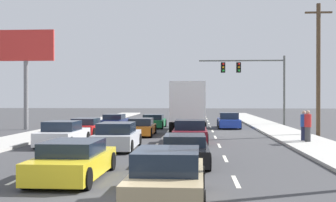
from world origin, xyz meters
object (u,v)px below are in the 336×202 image
Objects in this scene: car_black at (185,150)px; car_tan at (168,178)px; car_red at (86,127)px; car_green at (154,122)px; car_navy at (115,121)px; utility_pole_mid at (318,68)px; car_silver at (117,137)px; car_blue at (229,121)px; car_maroon at (190,132)px; pedestrian_near_corner at (304,126)px; pedestrian_mid_block at (308,126)px; car_yellow at (74,161)px; box_truck at (188,104)px; traffic_signal_mast at (248,73)px; roadside_billboard at (26,57)px; car_white at (63,135)px; car_orange at (141,128)px.

car_tan reaches higher than car_black.
car_green is at bearing 63.95° from car_red.
utility_pole_mid is at bearing -25.57° from car_navy.
car_blue is (6.64, 15.66, -0.02)m from car_silver.
pedestrian_near_corner is at bearing 2.60° from car_maroon.
car_navy is 1.08× the size of car_blue.
car_yellow is at bearing -132.47° from pedestrian_mid_block.
car_tan is (6.40, -26.54, 0.07)m from car_navy.
box_truck is 10.61m from traffic_signal_mast.
box_truck reaches higher than car_red.
car_red is 8.24m from car_maroon.
car_silver reaches higher than car_blue.
car_yellow is 1.04× the size of car_tan.
car_silver is at bearing -162.70° from pedestrian_mid_block.
car_black is 10.47m from pedestrian_near_corner.
car_red is at bearing -152.06° from box_truck.
car_tan is 26.60m from car_blue.
car_blue is (6.36, 0.24, 0.06)m from car_green.
roadside_billboard is at bearing -170.24° from car_blue.
car_red is 0.94× the size of car_silver.
utility_pole_mid is (15.29, -7.32, 4.06)m from car_navy.
utility_pole_mid is (8.90, 19.22, 4.00)m from car_tan.
car_silver is (3.53, -7.60, 0.06)m from car_red.
car_silver is 4.93m from car_maroon.
utility_pole_mid reaches higher than car_green.
car_red is at bearing 93.14° from car_white.
pedestrian_near_corner is (1.25, -16.18, -3.92)m from traffic_signal_mast.
car_red is 14.11m from pedestrian_near_corner.
car_blue is (10.17, 8.06, 0.04)m from car_red.
box_truck reaches higher than car_orange.
utility_pole_mid is at bearing -73.61° from traffic_signal_mast.
car_blue is (3.08, 12.24, -0.00)m from car_maroon.
car_blue is at bearing 9.76° from roadside_billboard.
utility_pole_mid is (12.13, 8.49, 3.98)m from car_silver.
car_black is (7.02, -12.05, -0.03)m from car_red.
traffic_signal_mast reaches higher than car_red.
car_silver is 15.33m from utility_pole_mid.
car_red reaches higher than car_black.
traffic_signal_mast is (8.78, 19.89, 4.28)m from car_silver.
car_orange is at bearing -25.82° from roadside_billboard.
car_blue is (6.49, 7.66, 0.06)m from car_orange.
box_truck reaches higher than car_navy.
traffic_signal_mast reaches higher than car_silver.
car_red is at bearing -92.58° from car_navy.
car_maroon reaches higher than car_green.
pedestrian_mid_block is (6.87, 13.87, 0.41)m from car_tan.
car_black is at bearing -71.83° from car_navy.
box_truck is 15.77m from car_black.
pedestrian_near_corner is at bearing -74.18° from car_blue.
car_tan is 15.96m from pedestrian_near_corner.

